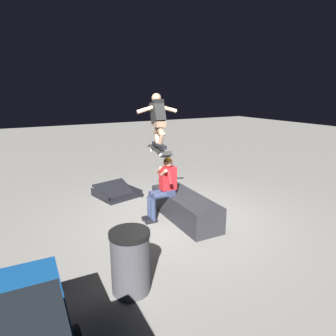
{
  "coord_description": "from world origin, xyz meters",
  "views": [
    {
      "loc": [
        -5.27,
        3.18,
        2.75
      ],
      "look_at": [
        0.09,
        0.19,
        1.14
      ],
      "focal_mm": 31.63,
      "sensor_mm": 36.0,
      "label": 1
    }
  ],
  "objects_px": {
    "kicker_ramp": "(117,194)",
    "person_sitting_on_ledge": "(163,185)",
    "skateboard": "(159,151)",
    "ledge_box_main": "(185,207)",
    "skater_airborne": "(158,118)",
    "trash_bin": "(130,261)"
  },
  "relations": [
    {
      "from": "kicker_ramp",
      "to": "person_sitting_on_ledge",
      "type": "bearing_deg",
      "value": -167.02
    },
    {
      "from": "person_sitting_on_ledge",
      "to": "kicker_ramp",
      "type": "distance_m",
      "value": 2.04
    },
    {
      "from": "person_sitting_on_ledge",
      "to": "skateboard",
      "type": "relative_size",
      "value": 1.33
    },
    {
      "from": "person_sitting_on_ledge",
      "to": "skateboard",
      "type": "distance_m",
      "value": 0.75
    },
    {
      "from": "ledge_box_main",
      "to": "skater_airborne",
      "type": "distance_m",
      "value": 2.02
    },
    {
      "from": "skater_airborne",
      "to": "kicker_ramp",
      "type": "distance_m",
      "value": 2.72
    },
    {
      "from": "kicker_ramp",
      "to": "trash_bin",
      "type": "bearing_deg",
      "value": 163.33
    },
    {
      "from": "skateboard",
      "to": "trash_bin",
      "type": "height_order",
      "value": "skateboard"
    },
    {
      "from": "skateboard",
      "to": "skater_airborne",
      "type": "xyz_separation_m",
      "value": [
        0.06,
        -0.01,
        0.69
      ]
    },
    {
      "from": "skateboard",
      "to": "person_sitting_on_ledge",
      "type": "bearing_deg",
      "value": -174.91
    },
    {
      "from": "person_sitting_on_ledge",
      "to": "trash_bin",
      "type": "bearing_deg",
      "value": 140.99
    },
    {
      "from": "skater_airborne",
      "to": "trash_bin",
      "type": "height_order",
      "value": "skater_airborne"
    },
    {
      "from": "ledge_box_main",
      "to": "trash_bin",
      "type": "distance_m",
      "value": 2.58
    },
    {
      "from": "ledge_box_main",
      "to": "skateboard",
      "type": "height_order",
      "value": "skateboard"
    },
    {
      "from": "kicker_ramp",
      "to": "trash_bin",
      "type": "relative_size",
      "value": 1.27
    },
    {
      "from": "skater_airborne",
      "to": "ledge_box_main",
      "type": "bearing_deg",
      "value": -140.12
    },
    {
      "from": "ledge_box_main",
      "to": "trash_bin",
      "type": "bearing_deg",
      "value": 130.37
    },
    {
      "from": "kicker_ramp",
      "to": "skater_airborne",
      "type": "bearing_deg",
      "value": -165.64
    },
    {
      "from": "ledge_box_main",
      "to": "person_sitting_on_ledge",
      "type": "relative_size",
      "value": 1.44
    },
    {
      "from": "kicker_ramp",
      "to": "trash_bin",
      "type": "height_order",
      "value": "trash_bin"
    },
    {
      "from": "skateboard",
      "to": "trash_bin",
      "type": "xyz_separation_m",
      "value": [
        -2.09,
        1.55,
        -1.05
      ]
    },
    {
      "from": "ledge_box_main",
      "to": "person_sitting_on_ledge",
      "type": "distance_m",
      "value": 0.7
    }
  ]
}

